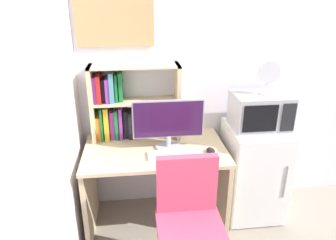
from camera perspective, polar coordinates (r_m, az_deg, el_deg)
name	(u,v)px	position (r m, az deg, el deg)	size (l,w,h in m)	color
wall_back	(309,63)	(3.03, 24.49, 9.61)	(6.40, 0.04, 2.60)	silver
desk	(155,173)	(2.58, -2.32, -9.65)	(1.12, 0.68, 0.72)	beige
hutch_bookshelf	(122,104)	(2.57, -8.44, 2.90)	(0.72, 0.22, 0.62)	beige
monitor	(168,122)	(2.38, 0.08, -0.42)	(0.56, 0.20, 0.40)	#B7B7BC
keyboard	(175,154)	(2.36, 1.33, -6.35)	(0.41, 0.13, 0.02)	silver
computer_mouse	(211,151)	(2.41, 7.86, -5.62)	(0.07, 0.10, 0.03)	black
mini_fridge	(253,171)	(2.85, 15.40, -9.04)	(0.49, 0.51, 0.84)	white
microwave	(260,111)	(2.61, 16.61, 1.61)	(0.45, 0.33, 0.28)	#ADADB2
desk_fan	(268,75)	(2.53, 18.02, 7.86)	(0.17, 0.11, 0.27)	silver
desk_chair	(189,234)	(2.15, 3.92, -20.29)	(0.48, 0.48, 0.91)	black
wall_corkboard	(114,17)	(2.53, -9.88, 18.17)	(0.61, 0.02, 0.44)	tan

